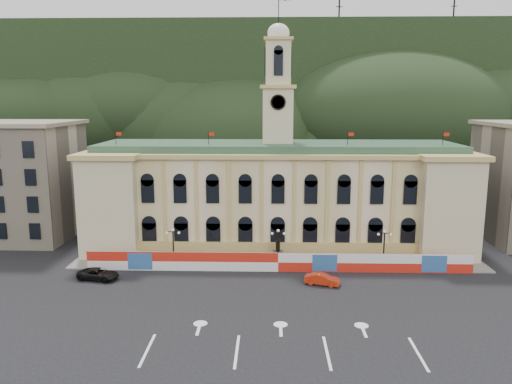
{
  "coord_description": "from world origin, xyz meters",
  "views": [
    {
      "loc": [
        -1.16,
        -46.83,
        22.05
      ],
      "look_at": [
        -2.96,
        18.0,
        9.94
      ],
      "focal_mm": 35.0,
      "sensor_mm": 36.0,
      "label": 1
    }
  ],
  "objects_px": {
    "statue": "(278,256)",
    "lamp_center": "(278,244)",
    "red_sedan": "(322,279)",
    "black_suv": "(98,274)"
  },
  "relations": [
    {
      "from": "statue",
      "to": "red_sedan",
      "type": "relative_size",
      "value": 0.83
    },
    {
      "from": "statue",
      "to": "lamp_center",
      "type": "height_order",
      "value": "lamp_center"
    },
    {
      "from": "statue",
      "to": "red_sedan",
      "type": "distance_m",
      "value": 9.21
    },
    {
      "from": "black_suv",
      "to": "statue",
      "type": "bearing_deg",
      "value": -62.67
    },
    {
      "from": "statue",
      "to": "black_suv",
      "type": "height_order",
      "value": "statue"
    },
    {
      "from": "red_sedan",
      "to": "black_suv",
      "type": "height_order",
      "value": "black_suv"
    },
    {
      "from": "lamp_center",
      "to": "black_suv",
      "type": "height_order",
      "value": "lamp_center"
    },
    {
      "from": "statue",
      "to": "black_suv",
      "type": "xyz_separation_m",
      "value": [
        -22.34,
        -6.56,
        -0.48
      ]
    },
    {
      "from": "red_sedan",
      "to": "black_suv",
      "type": "xyz_separation_m",
      "value": [
        -27.57,
        1.0,
        0.01
      ]
    },
    {
      "from": "statue",
      "to": "lamp_center",
      "type": "distance_m",
      "value": 2.14
    }
  ]
}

